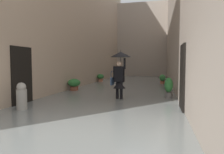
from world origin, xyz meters
TOP-DOWN VIEW (x-y plane):
  - ground_plane at (0.00, -9.78)m, footprint 60.00×60.00m
  - flood_water at (0.00, -9.78)m, footprint 6.40×25.56m
  - building_facade_left at (-3.70, -9.77)m, footprint 2.04×23.56m
  - building_facade_far at (0.00, -20.46)m, footprint 9.20×1.80m
  - person_wading at (-0.48, -4.23)m, footprint 0.85×0.85m
  - potted_plant_far_left at (-2.26, -11.16)m, footprint 0.44×0.44m
  - potted_plant_near_right at (2.54, -11.74)m, footprint 0.54×0.54m
  - potted_plant_mid_left at (-2.44, -4.81)m, footprint 0.35×0.35m
  - potted_plant_mid_right at (2.44, -6.34)m, footprint 0.68×0.68m
  - mooring_bollard at (2.15, -1.59)m, footprint 0.32×0.32m

SIDE VIEW (x-z plane):
  - ground_plane at x=0.00m, z-range 0.00..0.00m
  - flood_water at x=0.00m, z-range 0.00..0.14m
  - potted_plant_near_right at x=2.54m, z-range 0.07..0.82m
  - potted_plant_mid_right at x=2.44m, z-range 0.07..0.83m
  - potted_plant_far_left at x=-2.26m, z-range 0.06..0.85m
  - mooring_bollard at x=2.15m, z-range 0.00..1.00m
  - potted_plant_mid_left at x=-2.44m, z-range 0.03..1.04m
  - person_wading at x=-0.48m, z-range 0.33..2.48m
  - building_facade_far at x=0.00m, z-range 0.00..8.43m
  - building_facade_left at x=-3.70m, z-range 0.00..8.49m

